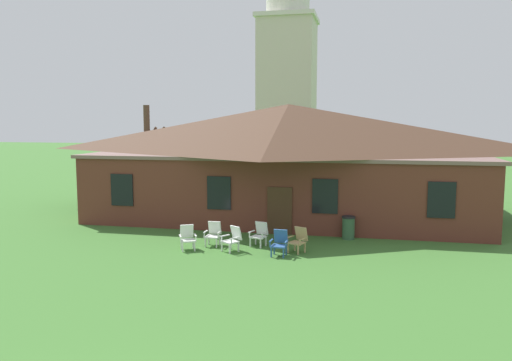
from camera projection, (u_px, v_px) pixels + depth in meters
brick_building at (288, 159)px, 26.76m from camera, size 19.70×10.40×5.86m
dome_tower at (287, 75)px, 44.75m from camera, size 5.18×5.18×19.86m
lawn_chair_by_porch at (187, 237)px, 19.48m from camera, size 0.81×0.85×0.96m
lawn_chair_near_door at (213, 233)px, 20.12m from camera, size 0.64×0.67×0.96m
lawn_chair_left_end at (233, 238)px, 19.24m from camera, size 0.85×0.87×0.96m
lawn_chair_middle at (260, 234)px, 20.05m from camera, size 0.75×0.80×0.96m
lawn_chair_right_end at (280, 242)px, 18.60m from camera, size 0.67×0.70×0.96m
lawn_chair_far_side at (298, 239)px, 19.06m from camera, size 0.82×0.85×0.96m
bare_tree_beside_building at (148, 153)px, 29.86m from camera, size 2.07×1.35×5.91m
trash_bin at (348, 228)px, 21.19m from camera, size 0.56×0.56×0.98m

